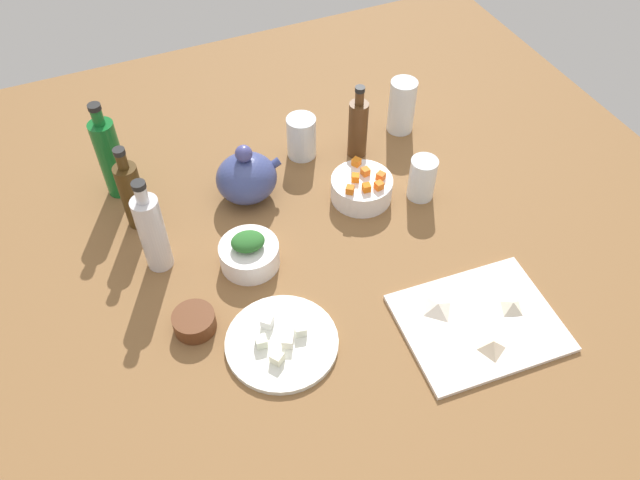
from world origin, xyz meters
The scene contains 30 objects.
tabletop centered at (0.00, 0.00, 1.50)cm, with size 190.00×190.00×3.00cm, color brown.
cutting_board centered at (22.25, -29.87, 3.50)cm, with size 31.32×25.07×1.00cm, color white.
plate_tofu centered at (-16.26, -18.38, 3.60)cm, with size 22.53×22.53×1.20cm, color white.
bowl_greens centered at (-15.01, 3.99, 5.78)cm, with size 13.06×13.06×5.55cm, color white.
bowl_carrots centered at (16.51, 13.02, 5.85)cm, with size 14.69×14.69×5.69cm, color white.
bowl_small_side centered at (-30.85, -7.68, 5.02)cm, with size 8.64×8.64×4.05cm, color #5C3019.
teapot centered at (-8.36, 24.21, 9.12)cm, with size 16.11×13.61×15.45cm.
bottle_0 centered at (-36.45, 38.58, 13.79)cm, with size 5.80×5.80×25.42cm.
bottle_1 centered at (-34.49, 26.06, 12.11)cm, with size 5.21×5.21×21.99cm.
bottle_2 centered at (22.63, 28.18, 11.38)cm, with size 4.86×4.86×20.27cm.
bottle_3 centered at (-33.09, 11.94, 13.15)cm, with size 5.71×5.71×24.04cm.
drinking_glass_0 centered at (29.94, 7.95, 8.44)cm, with size 6.46×6.46×10.89cm, color white.
drinking_glass_1 centered at (9.47, 33.54, 8.61)cm, with size 7.48×7.48×11.21cm, color white.
drinking_glass_2 centered at (37.68, 32.74, 10.37)cm, with size 7.03×7.03×14.74cm, color white.
carrot_cube_0 centered at (17.52, 18.32, 9.59)cm, with size 1.80×1.80×1.80cm, color orange.
carrot_cube_1 centered at (18.01, 14.38, 9.59)cm, with size 1.80×1.80×1.80cm, color orange.
carrot_cube_2 centered at (15.80, 9.34, 9.59)cm, with size 1.80×1.80×1.80cm, color orange.
carrot_cube_3 centered at (20.63, 11.50, 9.59)cm, with size 1.80×1.80×1.80cm, color orange.
carrot_cube_4 centered at (14.91, 13.40, 9.59)cm, with size 1.80×1.80×1.80cm, color orange.
carrot_cube_5 centered at (11.99, 10.23, 9.59)cm, with size 1.80×1.80×1.80cm, color orange.
carrot_cube_6 centered at (18.77, 8.82, 9.59)cm, with size 1.80×1.80×1.80cm, color orange.
chopped_greens_mound centered at (-15.01, 3.99, 10.11)cm, with size 7.26×6.03×3.12cm, color #2A6729.
tofu_cube_0 centered at (-17.51, -13.74, 5.30)cm, with size 2.20×2.20×2.20cm, color white.
tofu_cube_1 centered at (-12.08, -18.13, 5.30)cm, with size 2.20×2.20×2.20cm, color white.
tofu_cube_2 centered at (-20.16, -17.59, 5.30)cm, with size 2.20×2.20×2.20cm, color silver.
tofu_cube_3 centered at (-15.44, -19.67, 5.30)cm, with size 2.20×2.20×2.20cm, color silver.
tofu_cube_4 centered at (-18.64, -22.24, 5.30)cm, with size 2.20×2.20×2.20cm, color #F0EFCD.
dumpling_0 centered at (15.87, -23.90, 5.00)cm, with size 5.37×4.89×2.00cm, color beige.
dumpling_1 centered at (20.77, -36.29, 5.33)cm, with size 4.65×4.19×2.66cm, color beige.
dumpling_2 centered at (30.03, -29.83, 5.07)cm, with size 4.06×3.88×2.14cm, color beige.
Camera 1 is at (-36.52, -83.89, 110.27)cm, focal length 35.47 mm.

